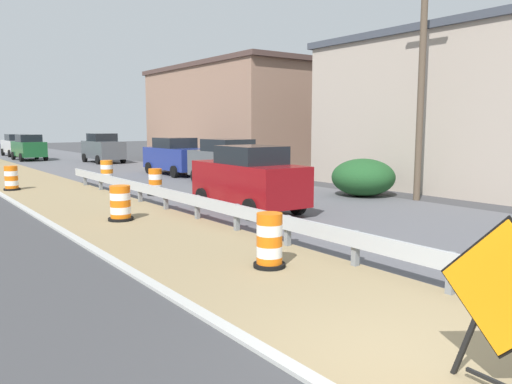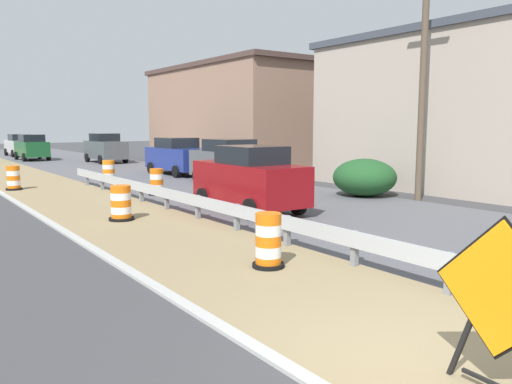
% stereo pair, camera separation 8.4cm
% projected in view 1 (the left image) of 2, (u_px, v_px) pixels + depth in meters
% --- Properties ---
extents(ground_plane, '(160.00, 160.00, 0.00)m').
position_uv_depth(ground_plane, '(412.00, 359.00, 5.91)').
color(ground_plane, '#3D3D3F').
extents(median_dirt_strip, '(3.80, 120.00, 0.01)m').
position_uv_depth(median_dirt_strip, '(447.00, 344.00, 6.32)').
color(median_dirt_strip, '#8E7A56').
rests_on(median_dirt_strip, ground).
extents(warning_sign_diamond, '(0.13, 1.48, 1.87)m').
position_uv_depth(warning_sign_diamond, '(503.00, 297.00, 5.01)').
color(warning_sign_diamond, black).
rests_on(warning_sign_diamond, ground).
extents(traffic_barrel_nearest, '(0.63, 0.63, 1.06)m').
position_uv_depth(traffic_barrel_nearest, '(269.00, 243.00, 9.70)').
color(traffic_barrel_nearest, orange).
rests_on(traffic_barrel_nearest, ground).
extents(traffic_barrel_close, '(0.72, 0.72, 1.01)m').
position_uv_depth(traffic_barrel_close, '(120.00, 205.00, 14.52)').
color(traffic_barrel_close, orange).
rests_on(traffic_barrel_close, ground).
extents(traffic_barrel_mid, '(0.65, 0.65, 1.04)m').
position_uv_depth(traffic_barrel_mid, '(155.00, 183.00, 19.79)').
color(traffic_barrel_mid, orange).
rests_on(traffic_barrel_mid, ground).
extents(traffic_barrel_far, '(0.72, 0.72, 1.05)m').
position_uv_depth(traffic_barrel_far, '(107.00, 172.00, 24.39)').
color(traffic_barrel_far, orange).
rests_on(traffic_barrel_far, ground).
extents(traffic_barrel_farther, '(0.66, 0.66, 1.03)m').
position_uv_depth(traffic_barrel_farther, '(11.00, 179.00, 21.29)').
color(traffic_barrel_farther, orange).
rests_on(traffic_barrel_farther, ground).
extents(car_lead_near_lane, '(2.03, 4.16, 2.02)m').
position_uv_depth(car_lead_near_lane, '(29.00, 147.00, 39.53)').
color(car_lead_near_lane, '#195128').
rests_on(car_lead_near_lane, ground).
extents(car_trailing_near_lane, '(2.21, 4.60, 2.05)m').
position_uv_depth(car_trailing_near_lane, '(176.00, 156.00, 28.03)').
color(car_trailing_near_lane, navy).
rests_on(car_trailing_near_lane, ground).
extents(car_lead_far_lane, '(2.00, 4.51, 1.95)m').
position_uv_depth(car_lead_far_lane, '(16.00, 145.00, 44.83)').
color(car_lead_far_lane, silver).
rests_on(car_lead_far_lane, ground).
extents(car_mid_far_lane, '(2.22, 4.62, 2.09)m').
position_uv_depth(car_mid_far_lane, '(229.00, 162.00, 23.50)').
color(car_mid_far_lane, '#4C5156').
rests_on(car_mid_far_lane, ground).
extents(car_trailing_far_lane, '(2.08, 4.50, 2.09)m').
position_uv_depth(car_trailing_far_lane, '(248.00, 178.00, 16.08)').
color(car_trailing_far_lane, maroon).
rests_on(car_trailing_far_lane, ground).
extents(car_distant_a, '(2.12, 4.28, 2.14)m').
position_uv_depth(car_distant_a, '(103.00, 148.00, 36.98)').
color(car_distant_a, '#4C5156').
rests_on(car_distant_a, ground).
extents(roadside_shop_near, '(7.44, 11.91, 6.65)m').
position_uv_depth(roadside_shop_near, '(460.00, 111.00, 22.16)').
color(roadside_shop_near, '#AD9E8E').
rests_on(roadside_shop_near, ground).
extents(roadside_shop_far, '(6.35, 14.37, 6.79)m').
position_uv_depth(roadside_shop_far, '(229.00, 115.00, 34.88)').
color(roadside_shop_far, '#93705B').
rests_on(roadside_shop_far, ground).
extents(utility_pole_near, '(0.24, 1.80, 8.09)m').
position_uv_depth(utility_pole_near, '(421.00, 84.00, 17.94)').
color(utility_pole_near, brown).
rests_on(utility_pole_near, ground).
extents(bush_roadside, '(2.44, 2.44, 1.45)m').
position_uv_depth(bush_roadside, '(363.00, 177.00, 19.53)').
color(bush_roadside, '#1E4C23').
rests_on(bush_roadside, ground).
extents(tree_roadside, '(4.75, 4.75, 7.06)m').
position_uv_depth(tree_roadside, '(214.00, 96.00, 37.84)').
color(tree_roadside, brown).
rests_on(tree_roadside, ground).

